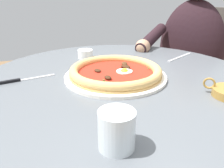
{
  "coord_description": "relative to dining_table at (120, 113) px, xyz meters",
  "views": [
    {
      "loc": [
        0.67,
        -0.25,
        1.03
      ],
      "look_at": [
        0.02,
        -0.04,
        0.74
      ],
      "focal_mm": 36.82,
      "sensor_mm": 36.0,
      "label": 1
    }
  ],
  "objects": [
    {
      "name": "dining_table",
      "position": [
        0.0,
        0.0,
        0.0
      ],
      "size": [
        0.96,
        0.96,
        0.75
      ],
      "color": "#565B60",
      "rests_on": "ground"
    },
    {
      "name": "cafe_chair_diner",
      "position": [
        -0.46,
        0.67,
        -0.06
      ],
      "size": [
        0.6,
        0.6,
        0.92
      ],
      "color": "#504A45",
      "rests_on": "ground"
    },
    {
      "name": "steak_knife",
      "position": [
        -0.08,
        -0.33,
        0.14
      ],
      "size": [
        0.05,
        0.19,
        0.01
      ],
      "color": "silver",
      "rests_on": "dining_table"
    },
    {
      "name": "ramekin_capers",
      "position": [
        -0.27,
        -0.06,
        0.15
      ],
      "size": [
        0.06,
        0.06,
        0.04
      ],
      "color": "white",
      "rests_on": "dining_table"
    },
    {
      "name": "diner_person",
      "position": [
        -0.38,
        0.54,
        -0.12
      ],
      "size": [
        0.44,
        0.58,
        1.14
      ],
      "color": "#282833",
      "rests_on": "ground"
    },
    {
      "name": "fork_utensil",
      "position": [
        -0.15,
        0.33,
        0.13
      ],
      "size": [
        0.09,
        0.17,
        0.0
      ],
      "color": "#BCBCC1",
      "rests_on": "dining_table"
    },
    {
      "name": "water_glass",
      "position": [
        0.33,
        -0.13,
        0.17
      ],
      "size": [
        0.07,
        0.07,
        0.08
      ],
      "color": "silver",
      "rests_on": "dining_table"
    },
    {
      "name": "pizza_on_plate",
      "position": [
        -0.01,
        -0.01,
        0.15
      ],
      "size": [
        0.34,
        0.34,
        0.04
      ],
      "color": "white",
      "rests_on": "dining_table"
    }
  ]
}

